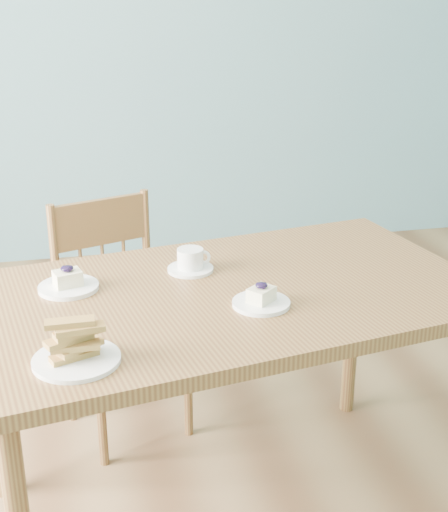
% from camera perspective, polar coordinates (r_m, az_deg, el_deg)
% --- Properties ---
extents(room, '(5.01, 5.01, 2.71)m').
position_cam_1_polar(room, '(1.79, 1.40, 13.23)').
color(room, olive).
rests_on(room, ground).
extents(dining_table, '(1.56, 1.06, 0.77)m').
position_cam_1_polar(dining_table, '(2.06, 0.35, -4.65)').
color(dining_table, brown).
rests_on(dining_table, ground).
extents(dining_chair, '(0.50, 0.49, 0.87)m').
position_cam_1_polar(dining_chair, '(2.64, -8.36, -4.90)').
color(dining_chair, brown).
rests_on(dining_chair, ground).
extents(cheesecake_plate_near, '(0.16, 0.16, 0.07)m').
position_cam_1_polar(cheesecake_plate_near, '(1.93, 3.00, -3.50)').
color(cheesecake_plate_near, white).
rests_on(cheesecake_plate_near, dining_table).
extents(cheesecake_plate_far, '(0.17, 0.17, 0.07)m').
position_cam_1_polar(cheesecake_plate_far, '(2.07, -12.36, -2.15)').
color(cheesecake_plate_far, white).
rests_on(cheesecake_plate_far, dining_table).
extents(coffee_cup, '(0.14, 0.14, 0.07)m').
position_cam_1_polar(coffee_cup, '(2.15, -2.68, -0.44)').
color(coffee_cup, white).
rests_on(coffee_cup, dining_table).
extents(biscotti_plate, '(0.20, 0.20, 0.11)m').
position_cam_1_polar(biscotti_plate, '(1.68, -11.79, -7.22)').
color(biscotti_plate, white).
rests_on(biscotti_plate, dining_table).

